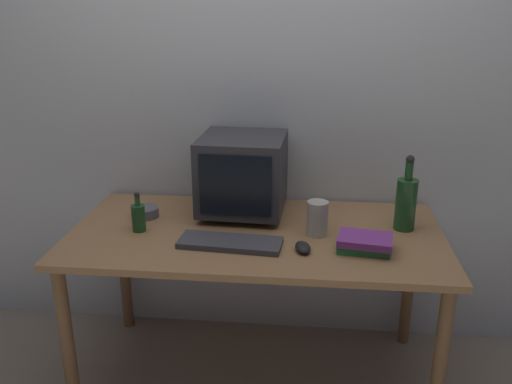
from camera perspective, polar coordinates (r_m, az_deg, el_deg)
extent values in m
plane|color=gray|center=(2.72, 0.00, -18.82)|extent=(6.00, 6.00, 0.00)
cube|color=silver|center=(2.64, 1.05, 9.95)|extent=(4.00, 0.08, 2.50)
cube|color=#9E7047|center=(2.34, 0.00, -4.51)|extent=(1.61, 0.82, 0.03)
cylinder|color=brown|center=(2.42, -19.43, -15.06)|extent=(0.06, 0.06, 0.72)
cylinder|color=brown|center=(2.28, 18.92, -17.33)|extent=(0.06, 0.06, 0.72)
cylinder|color=brown|center=(2.97, -13.88, -7.69)|extent=(0.06, 0.06, 0.72)
cylinder|color=brown|center=(2.86, 15.98, -9.02)|extent=(0.06, 0.06, 0.72)
cube|color=#333338|center=(2.52, -1.39, -1.92)|extent=(0.29, 0.25, 0.03)
cube|color=#333338|center=(2.46, -1.43, 2.09)|extent=(0.40, 0.40, 0.34)
cube|color=black|center=(2.28, -2.25, 0.65)|extent=(0.31, 0.02, 0.27)
cube|color=#3F3F47|center=(2.20, -2.76, -5.41)|extent=(0.43, 0.18, 0.02)
ellipsoid|color=black|center=(2.15, 5.01, -5.89)|extent=(0.08, 0.11, 0.04)
cylinder|color=#1E4C23|center=(2.40, 15.65, -1.31)|extent=(0.09, 0.09, 0.23)
cylinder|color=#1E4C23|center=(2.35, 15.98, 2.17)|extent=(0.03, 0.03, 0.08)
sphere|color=#262626|center=(2.34, 16.10, 3.35)|extent=(0.04, 0.04, 0.04)
cylinder|color=#1E4C23|center=(2.37, -12.40, -2.73)|extent=(0.06, 0.06, 0.12)
cylinder|color=#1E4C23|center=(2.34, -12.54, -0.93)|extent=(0.02, 0.02, 0.04)
sphere|color=#262626|center=(2.33, -12.59, -0.29)|extent=(0.02, 0.02, 0.02)
cube|color=#33894C|center=(2.20, 11.30, -5.63)|extent=(0.22, 0.16, 0.03)
cube|color=#843893|center=(2.18, 11.53, -4.99)|extent=(0.23, 0.18, 0.03)
cylinder|color=#595B66|center=(2.53, -11.67, -2.11)|extent=(0.12, 0.12, 0.04)
cylinder|color=#B7B2A8|center=(2.28, 6.54, -2.80)|extent=(0.09, 0.09, 0.15)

